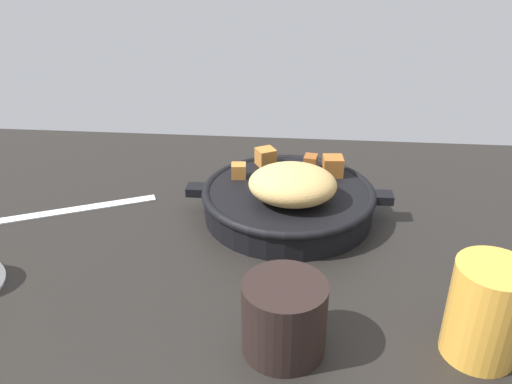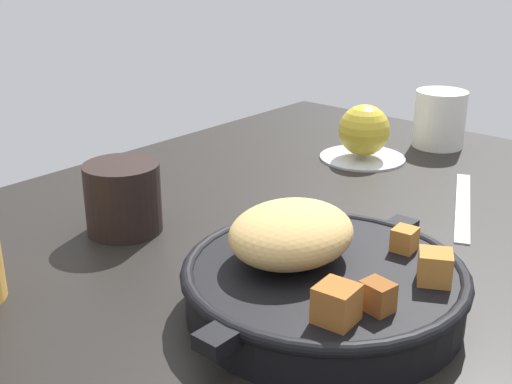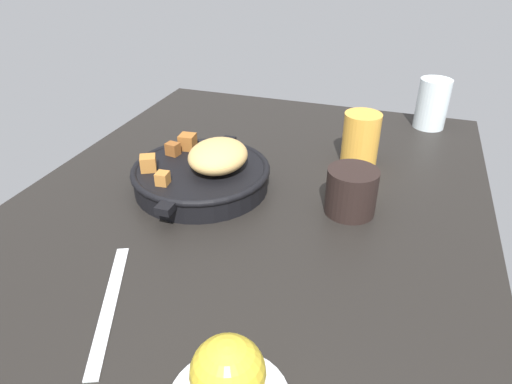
% 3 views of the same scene
% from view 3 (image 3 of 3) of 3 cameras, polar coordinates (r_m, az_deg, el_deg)
% --- Properties ---
extents(ground_plane, '(1.09, 0.76, 0.02)m').
position_cam_3_polar(ground_plane, '(0.74, -1.89, -3.60)').
color(ground_plane, black).
extents(cast_iron_skillet, '(0.28, 0.24, 0.09)m').
position_cam_3_polar(cast_iron_skillet, '(0.79, -6.51, 2.46)').
color(cast_iron_skillet, black).
rests_on(cast_iron_skillet, ground_plane).
extents(red_apple, '(0.07, 0.07, 0.07)m').
position_cam_3_polar(red_apple, '(0.46, -3.49, -21.37)').
color(red_apple, gold).
rests_on(red_apple, saucer_plate).
extents(butter_knife, '(0.21, 0.10, 0.00)m').
position_cam_3_polar(butter_knife, '(0.60, -17.63, -13.01)').
color(butter_knife, silver).
rests_on(butter_knife, ground_plane).
extents(juice_glass_amber, '(0.07, 0.07, 0.10)m').
position_cam_3_polar(juice_glass_amber, '(0.89, 12.79, 6.47)').
color(juice_glass_amber, gold).
rests_on(juice_glass_amber, ground_plane).
extents(coffee_mug_dark, '(0.08, 0.08, 0.07)m').
position_cam_3_polar(coffee_mug_dark, '(0.73, 11.68, 0.08)').
color(coffee_mug_dark, black).
rests_on(coffee_mug_dark, ground_plane).
extents(water_glass_tall, '(0.07, 0.07, 0.11)m').
position_cam_3_polar(water_glass_tall, '(1.10, 20.92, 10.15)').
color(water_glass_tall, silver).
rests_on(water_glass_tall, ground_plane).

